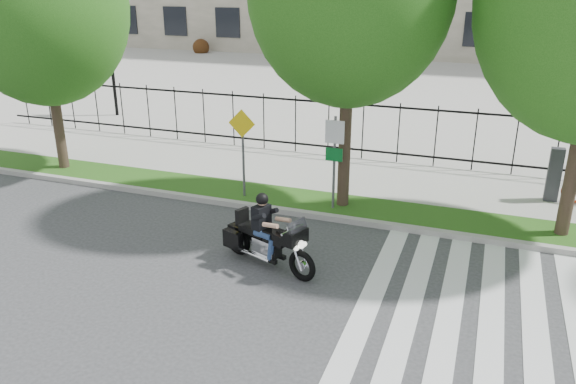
% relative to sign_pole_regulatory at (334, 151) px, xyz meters
% --- Properties ---
extents(ground, '(120.00, 120.00, 0.00)m').
position_rel_sign_pole_regulatory_xyz_m(ground, '(-0.30, -4.58, -1.74)').
color(ground, '#343437').
rests_on(ground, ground).
extents(curb, '(60.00, 0.20, 0.15)m').
position_rel_sign_pole_regulatory_xyz_m(curb, '(-0.30, -0.48, -1.66)').
color(curb, '#9F9C95').
rests_on(curb, ground).
extents(grass_verge, '(60.00, 1.50, 0.15)m').
position_rel_sign_pole_regulatory_xyz_m(grass_verge, '(-0.30, 0.37, -1.66)').
color(grass_verge, '#204912').
rests_on(grass_verge, ground).
extents(sidewalk, '(60.00, 3.50, 0.15)m').
position_rel_sign_pole_regulatory_xyz_m(sidewalk, '(-0.30, 2.87, -1.66)').
color(sidewalk, '#A9A79E').
rests_on(sidewalk, ground).
extents(plaza, '(80.00, 34.00, 0.10)m').
position_rel_sign_pole_regulatory_xyz_m(plaza, '(-0.30, 20.42, -1.69)').
color(plaza, '#A9A79E').
rests_on(plaza, ground).
extents(crosswalk_stripes, '(5.70, 8.00, 0.01)m').
position_rel_sign_pole_regulatory_xyz_m(crosswalk_stripes, '(4.53, -4.58, -1.73)').
color(crosswalk_stripes, silver).
rests_on(crosswalk_stripes, ground).
extents(iron_fence, '(30.00, 0.06, 2.00)m').
position_rel_sign_pole_regulatory_xyz_m(iron_fence, '(-0.30, 4.62, -0.59)').
color(iron_fence, black).
rests_on(iron_fence, sidewalk).
extents(lamp_post_left, '(1.06, 0.70, 4.25)m').
position_rel_sign_pole_regulatory_xyz_m(lamp_post_left, '(-12.30, 7.42, 1.47)').
color(lamp_post_left, black).
rests_on(lamp_post_left, ground).
extents(street_tree_0, '(5.13, 5.13, 7.95)m').
position_rel_sign_pole_regulatory_xyz_m(street_tree_0, '(-9.21, 0.37, 3.41)').
color(street_tree_0, '#33221B').
rests_on(street_tree_0, grass_verge).
extents(sign_pole_regulatory, '(0.50, 0.09, 2.50)m').
position_rel_sign_pole_regulatory_xyz_m(sign_pole_regulatory, '(0.00, 0.00, 0.00)').
color(sign_pole_regulatory, '#59595B').
rests_on(sign_pole_regulatory, grass_verge).
extents(sign_pole_warning, '(0.78, 0.09, 2.49)m').
position_rel_sign_pole_regulatory_xyz_m(sign_pole_warning, '(-2.60, 0.00, 0.00)').
color(sign_pole_warning, '#59595B').
rests_on(sign_pole_warning, grass_verge).
extents(motorcycle_rider, '(2.48, 1.31, 2.01)m').
position_rel_sign_pole_regulatory_xyz_m(motorcycle_rider, '(-0.51, -3.34, -1.07)').
color(motorcycle_rider, black).
rests_on(motorcycle_rider, ground).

